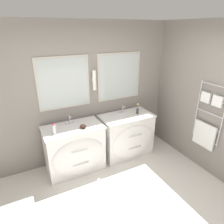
{
  "coord_description": "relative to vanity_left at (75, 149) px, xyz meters",
  "views": [
    {
      "loc": [
        -1.22,
        -1.49,
        2.46
      ],
      "look_at": [
        0.23,
        1.33,
        1.12
      ],
      "focal_mm": 32.0,
      "sensor_mm": 36.0,
      "label": 1
    }
  ],
  "objects": [
    {
      "name": "vanity_right",
      "position": [
        1.1,
        0.0,
        0.0
      ],
      "size": [
        1.04,
        0.65,
        0.87
      ],
      "color": "white",
      "rests_on": "ground_plane"
    },
    {
      "name": "amenity_bowl",
      "position": [
        0.15,
        -0.08,
        0.46
      ],
      "size": [
        0.11,
        0.11,
        0.07
      ],
      "color": "black",
      "rests_on": "vanity_left"
    },
    {
      "name": "vanity_left",
      "position": [
        0.0,
        0.0,
        0.0
      ],
      "size": [
        1.04,
        0.65,
        0.87
      ],
      "color": "white",
      "rests_on": "ground_plane"
    },
    {
      "name": "faucet_right",
      "position": [
        1.1,
        0.18,
        0.5
      ],
      "size": [
        0.17,
        0.1,
        0.16
      ],
      "color": "silver",
      "rests_on": "vanity_right"
    },
    {
      "name": "wall_back",
      "position": [
        0.43,
        0.39,
        0.87
      ],
      "size": [
        5.03,
        0.15,
        2.6
      ],
      "color": "gray",
      "rests_on": "ground_plane"
    },
    {
      "name": "faucet_left",
      "position": [
        -0.0,
        0.18,
        0.5
      ],
      "size": [
        0.17,
        0.1,
        0.16
      ],
      "color": "silver",
      "rests_on": "vanity_left"
    },
    {
      "name": "wall_right",
      "position": [
        2.16,
        -0.69,
        0.85
      ],
      "size": [
        0.13,
        3.85,
        2.6
      ],
      "color": "gray",
      "rests_on": "ground_plane"
    },
    {
      "name": "toiletry_bottle",
      "position": [
        -0.33,
        -0.06,
        0.51
      ],
      "size": [
        0.05,
        0.05,
        0.18
      ],
      "color": "silver",
      "rests_on": "vanity_left"
    },
    {
      "name": "flower_vase",
      "position": [
        1.33,
        0.01,
        0.52
      ],
      "size": [
        0.05,
        0.05,
        0.22
      ],
      "color": "#332D2D",
      "rests_on": "vanity_right"
    }
  ]
}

